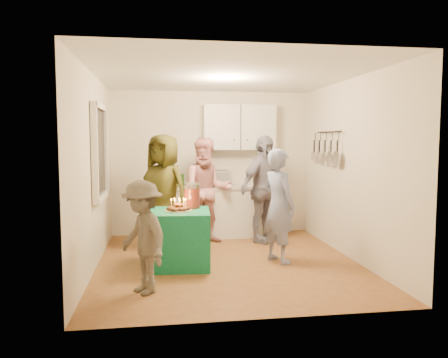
{
  "coord_description": "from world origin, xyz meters",
  "views": [
    {
      "loc": [
        -0.93,
        -5.96,
        1.71
      ],
      "look_at": [
        0.0,
        0.35,
        1.15
      ],
      "focal_mm": 35.0,
      "sensor_mm": 36.0,
      "label": 1
    }
  ],
  "objects": [
    {
      "name": "counter",
      "position": [
        0.2,
        1.7,
        0.43
      ],
      "size": [
        2.2,
        0.58,
        0.86
      ],
      "primitive_type": "cube",
      "color": "white",
      "rests_on": "floor"
    },
    {
      "name": "window_night",
      "position": [
        -1.77,
        0.3,
        1.55
      ],
      "size": [
        0.04,
        1.0,
        1.2
      ],
      "primitive_type": "cube",
      "color": "black",
      "rests_on": "left_wall"
    },
    {
      "name": "man_birthday",
      "position": [
        0.71,
        -0.08,
        0.8
      ],
      "size": [
        0.6,
        0.69,
        1.6
      ],
      "primitive_type": "imported",
      "rotation": [
        0.0,
        0.0,
        2.03
      ],
      "color": "#828EBE",
      "rests_on": "floor"
    },
    {
      "name": "pot_rack",
      "position": [
        1.72,
        0.7,
        1.6
      ],
      "size": [
        0.12,
        1.0,
        0.6
      ],
      "primitive_type": "cube",
      "color": "black",
      "rests_on": "right_wall"
    },
    {
      "name": "floor",
      "position": [
        0.0,
        0.0,
        0.0
      ],
      "size": [
        4.0,
        4.0,
        0.0
      ],
      "primitive_type": "plane",
      "color": "brown",
      "rests_on": "ground"
    },
    {
      "name": "party_table",
      "position": [
        -0.69,
        -0.06,
        0.38
      ],
      "size": [
        0.91,
        0.91,
        0.76
      ],
      "primitive_type": "cube",
      "rotation": [
        0.0,
        0.0,
        -0.08
      ],
      "color": "#117349",
      "rests_on": "floor"
    },
    {
      "name": "woman_back_center",
      "position": [
        -0.15,
        1.24,
        0.88
      ],
      "size": [
        0.88,
        0.7,
        1.76
      ],
      "primitive_type": "imported",
      "rotation": [
        0.0,
        0.0,
        0.04
      ],
      "color": "#D36E7C",
      "rests_on": "floor"
    },
    {
      "name": "woman_back_right",
      "position": [
        0.78,
        1.16,
        0.9
      ],
      "size": [
        1.1,
        1.01,
        1.8
      ],
      "primitive_type": "imported",
      "rotation": [
        0.0,
        0.0,
        0.68
      ],
      "color": "#120F34",
      "rests_on": "floor"
    },
    {
      "name": "countertop",
      "position": [
        0.2,
        1.7,
        0.89
      ],
      "size": [
        2.24,
        0.62,
        0.05
      ],
      "primitive_type": "cube",
      "color": "beige",
      "rests_on": "counter"
    },
    {
      "name": "left_wall",
      "position": [
        -1.8,
        0.0,
        1.3
      ],
      "size": [
        4.0,
        4.0,
        0.0
      ],
      "primitive_type": "plane",
      "color": "silver",
      "rests_on": "floor"
    },
    {
      "name": "child_near_left",
      "position": [
        -1.13,
        -1.09,
        0.64
      ],
      "size": [
        0.83,
        0.95,
        1.28
      ],
      "primitive_type": "imported",
      "rotation": [
        0.0,
        0.0,
        -1.04
      ],
      "color": "#4B453C",
      "rests_on": "floor"
    },
    {
      "name": "microwave",
      "position": [
        0.05,
        1.7,
        1.05
      ],
      "size": [
        0.52,
        0.38,
        0.27
      ],
      "primitive_type": "imported",
      "rotation": [
        0.0,
        0.0,
        0.09
      ],
      "color": "white",
      "rests_on": "countertop"
    },
    {
      "name": "upper_cabinet",
      "position": [
        0.5,
        1.85,
        1.95
      ],
      "size": [
        1.3,
        0.3,
        0.8
      ],
      "primitive_type": "cube",
      "color": "white",
      "rests_on": "back_wall"
    },
    {
      "name": "woman_back_left",
      "position": [
        -0.88,
        0.91,
        0.91
      ],
      "size": [
        1.06,
        1.0,
        1.81
      ],
      "primitive_type": "imported",
      "rotation": [
        0.0,
        0.0,
        -0.65
      ],
      "color": "brown",
      "rests_on": "floor"
    },
    {
      "name": "right_wall",
      "position": [
        1.8,
        0.0,
        1.3
      ],
      "size": [
        4.0,
        4.0,
        0.0
      ],
      "primitive_type": "plane",
      "color": "silver",
      "rests_on": "floor"
    },
    {
      "name": "donut_cake",
      "position": [
        -0.69,
        -0.09,
        0.85
      ],
      "size": [
        0.38,
        0.38,
        0.18
      ],
      "primitive_type": null,
      "color": "#381C0C",
      "rests_on": "party_table"
    },
    {
      "name": "back_wall",
      "position": [
        0.0,
        2.0,
        1.3
      ],
      "size": [
        3.6,
        3.6,
        0.0
      ],
      "primitive_type": "plane",
      "color": "silver",
      "rests_on": "floor"
    },
    {
      "name": "ceiling",
      "position": [
        0.0,
        0.0,
        2.6
      ],
      "size": [
        4.0,
        4.0,
        0.0
      ],
      "primitive_type": "plane",
      "color": "white",
      "rests_on": "floor"
    },
    {
      "name": "punch_jar",
      "position": [
        -0.49,
        0.15,
        0.93
      ],
      "size": [
        0.22,
        0.22,
        0.34
      ],
      "primitive_type": "cylinder",
      "color": "red",
      "rests_on": "party_table"
    }
  ]
}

